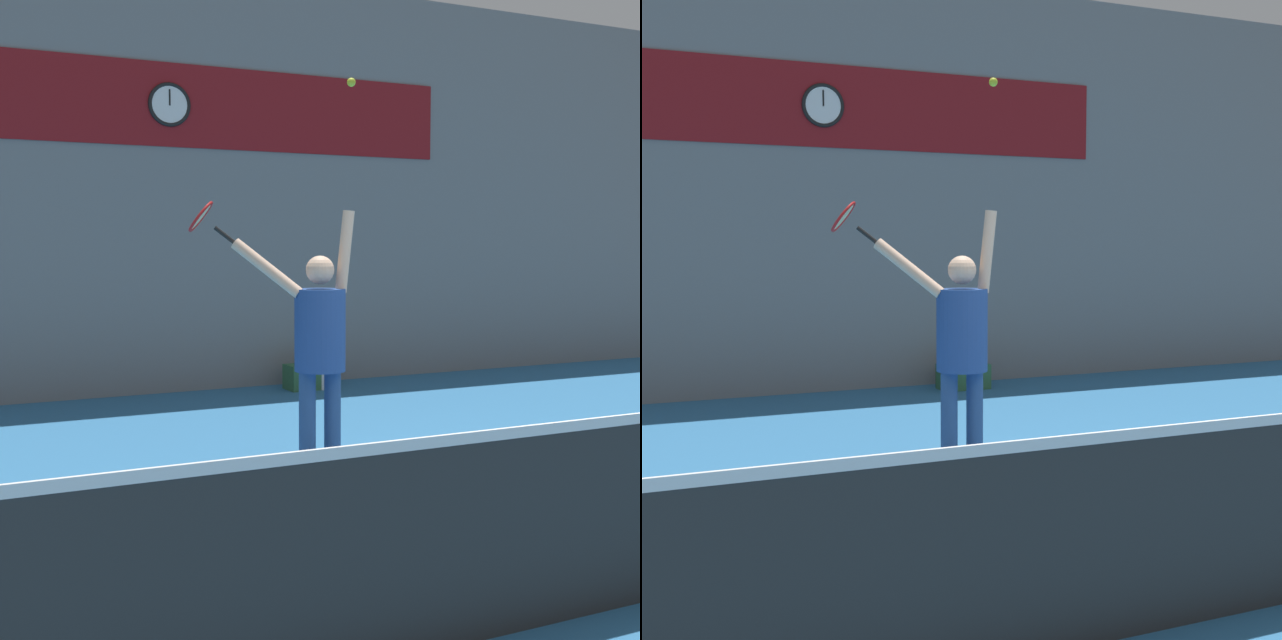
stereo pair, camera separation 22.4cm
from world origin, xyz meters
TOP-DOWN VIEW (x-y plane):
  - ground_plane at (0.00, 0.00)m, footprint 18.00×18.00m
  - back_wall at (0.00, 6.10)m, footprint 18.00×0.10m
  - sponsor_banner at (0.00, 6.04)m, footprint 5.81×0.02m
  - scoreboard_clock at (-0.71, 6.02)m, footprint 0.51×0.05m
  - tennis_player at (-0.80, 1.86)m, footprint 0.90×0.57m
  - tennis_racket at (-1.58, 2.27)m, footprint 0.40×0.34m
  - tennis_ball at (-0.58, 1.75)m, footprint 0.07×0.07m
  - water_bottle at (1.00, 5.43)m, footprint 0.08×0.08m
  - equipment_bag at (0.90, 5.57)m, footprint 0.60×0.34m

SIDE VIEW (x-z plane):
  - ground_plane at x=0.00m, z-range 0.00..0.00m
  - water_bottle at x=1.00m, z-range -0.01..0.25m
  - equipment_bag at x=0.90m, z-range 0.00..0.31m
  - tennis_player at x=-0.80m, z-range 0.04..2.07m
  - tennis_racket at x=-1.58m, z-range 1.80..2.13m
  - back_wall at x=0.00m, z-range 0.00..5.00m
  - tennis_ball at x=-0.58m, z-range 2.94..3.01m
  - sponsor_banner at x=0.00m, z-range 2.91..3.88m
  - scoreboard_clock at x=-0.71m, z-range 3.14..3.65m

